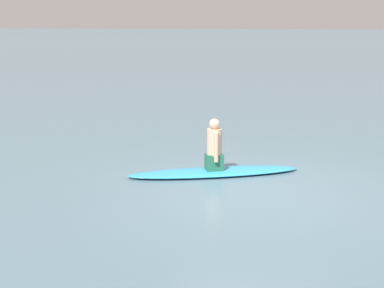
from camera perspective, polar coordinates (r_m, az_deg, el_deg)
ground_plane at (r=8.98m, az=6.34°, el=-4.78°), size 400.00×400.00×0.00m
surfboard at (r=9.82m, az=2.31°, el=-2.91°), size 1.65×3.14×0.09m
person_paddler at (r=9.71m, az=2.33°, el=-0.29°), size 0.40×0.37×0.92m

